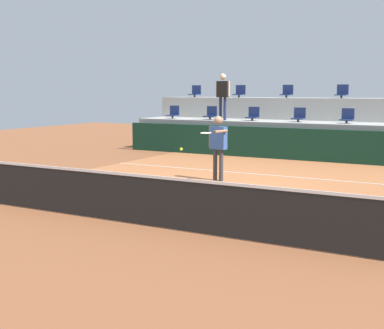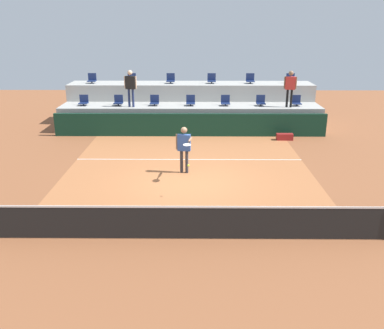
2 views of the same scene
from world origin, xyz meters
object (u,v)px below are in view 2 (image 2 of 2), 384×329
object	(u,v)px
stadium_chair_lower_mid_left	(155,101)
stadium_chair_lower_mid_right	(225,101)
stadium_chair_lower_far_left	(84,101)
stadium_chair_upper_far_right	(291,79)
stadium_chair_lower_far_right	(296,101)
spectator_in_white	(290,85)
stadium_chair_lower_right	(261,101)
stadium_chair_upper_left	(132,79)
stadium_chair_upper_mid_left	(171,79)
tennis_player	(184,145)
stadium_chair_lower_left	(118,101)
stadium_chair_upper_right	(250,79)
spectator_leaning_on_rail	(130,85)
tennis_ball	(188,165)
equipment_bag	(285,137)
stadium_chair_upper_far_left	(92,79)
stadium_chair_upper_mid_right	(212,79)
stadium_chair_lower_center	(191,101)

from	to	relation	value
stadium_chair_lower_mid_left	stadium_chair_lower_mid_right	size ratio (longest dim) A/B	1.00
stadium_chair_lower_far_left	stadium_chair_upper_far_right	bearing A→B (deg)	9.58
stadium_chair_lower_far_right	spectator_in_white	bearing A→B (deg)	-140.09
stadium_chair_lower_right	stadium_chair_upper_left	xyz separation A→B (m)	(-6.67, 1.80, 0.85)
stadium_chair_upper_mid_left	tennis_player	world-z (taller)	stadium_chair_upper_mid_left
stadium_chair_lower_left	stadium_chair_upper_right	bearing A→B (deg)	14.88
stadium_chair_lower_left	stadium_chair_lower_mid_left	world-z (taller)	same
stadium_chair_upper_left	stadium_chair_upper_far_right	xyz separation A→B (m)	(8.48, 0.00, 0.00)
stadium_chair_upper_left	stadium_chair_lower_mid_right	bearing A→B (deg)	-20.14
stadium_chair_upper_far_right	spectator_leaning_on_rail	size ratio (longest dim) A/B	0.29
spectator_leaning_on_rail	stadium_chair_lower_far_left	bearing A→B (deg)	171.08
stadium_chair_lower_mid_left	tennis_ball	bearing A→B (deg)	-77.97
spectator_in_white	equipment_bag	bearing A→B (deg)	-105.41
stadium_chair_lower_far_left	stadium_chair_upper_far_left	size ratio (longest dim) A/B	1.00
stadium_chair_lower_right	stadium_chair_upper_right	distance (m)	2.02
stadium_chair_upper_right	spectator_leaning_on_rail	xyz separation A→B (m)	(-6.07, -2.18, 0.02)
tennis_ball	stadium_chair_lower_far_left	bearing A→B (deg)	122.01
stadium_chair_upper_mid_left	equipment_bag	size ratio (longest dim) A/B	0.68
stadium_chair_lower_far_left	spectator_leaning_on_rail	bearing A→B (deg)	-8.92
spectator_in_white	tennis_ball	xyz separation A→B (m)	(-4.79, -8.23, -1.25)
stadium_chair_upper_right	spectator_leaning_on_rail	world-z (taller)	spectator_leaning_on_rail
stadium_chair_lower_left	tennis_player	size ratio (longest dim) A/B	0.30
stadium_chair_lower_left	tennis_player	xyz separation A→B (m)	(3.45, -6.38, -0.41)
stadium_chair_lower_mid_right	stadium_chair_upper_mid_right	distance (m)	2.09
stadium_chair_lower_far_right	stadium_chair_upper_far_left	world-z (taller)	stadium_chair_upper_far_left
stadium_chair_upper_far_left	stadium_chair_upper_mid_left	distance (m)	4.21
stadium_chair_lower_mid_left	stadium_chair_lower_center	world-z (taller)	same
stadium_chair_upper_far_left	stadium_chair_upper_mid_right	world-z (taller)	same
stadium_chair_upper_right	stadium_chair_lower_right	bearing A→B (deg)	-79.33
stadium_chair_upper_mid_right	tennis_player	bearing A→B (deg)	-98.76
stadium_chair_upper_far_right	tennis_player	world-z (taller)	stadium_chair_upper_far_right
stadium_chair_upper_right	stadium_chair_upper_far_right	size ratio (longest dim) A/B	1.00
stadium_chair_lower_mid_left	spectator_leaning_on_rail	bearing A→B (deg)	-160.83
stadium_chair_upper_left	stadium_chair_upper_far_right	bearing A→B (deg)	0.00
stadium_chair_lower_left	stadium_chair_upper_mid_left	xyz separation A→B (m)	(2.52, 1.80, 0.85)
stadium_chair_lower_mid_left	tennis_player	distance (m)	6.60
stadium_chair_upper_left	equipment_bag	bearing A→B (deg)	-25.96
stadium_chair_lower_far_right	stadium_chair_upper_right	xyz separation A→B (m)	(-2.12, 1.80, 0.85)
stadium_chair_upper_mid_right	tennis_player	xyz separation A→B (m)	(-1.26, -8.18, -1.26)
stadium_chair_lower_left	stadium_chair_upper_far_left	world-z (taller)	stadium_chair_upper_far_left
stadium_chair_lower_far_right	equipment_bag	xyz separation A→B (m)	(-0.87, -1.89, -1.31)
stadium_chair_lower_right	stadium_chair_lower_far_right	distance (m)	1.78
stadium_chair_upper_far_left	stadium_chair_upper_left	xyz separation A→B (m)	(2.13, 0.00, 0.00)
stadium_chair_lower_far_left	stadium_chair_upper_far_right	distance (m)	10.85
stadium_chair_lower_right	tennis_ball	distance (m)	9.30
stadium_chair_upper_mid_right	tennis_ball	size ratio (longest dim) A/B	7.65
stadium_chair_upper_far_left	stadium_chair_upper_left	size ratio (longest dim) A/B	1.00
stadium_chair_lower_center	spectator_leaning_on_rail	size ratio (longest dim) A/B	0.29
stadium_chair_lower_right	stadium_chair_upper_right	size ratio (longest dim) A/B	1.00
stadium_chair_lower_mid_left	stadium_chair_upper_far_right	world-z (taller)	stadium_chair_upper_far_right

